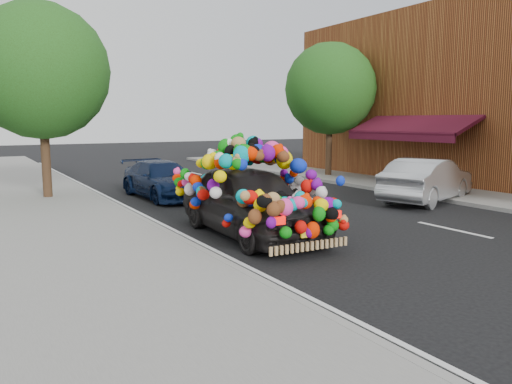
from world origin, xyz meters
TOP-DOWN VIEW (x-y plane):
  - ground at (0.00, 0.00)m, footprint 100.00×100.00m
  - sidewalk at (-4.30, 0.00)m, footprint 4.00×60.00m
  - kerb at (-2.35, 0.00)m, footprint 0.15×60.00m
  - footpath_far at (8.20, 3.00)m, footprint 3.00×40.00m
  - lane_markings at (3.60, 0.00)m, footprint 6.00×50.00m
  - tree_near_sidewalk at (-3.80, 9.50)m, footprint 4.20×4.20m
  - tree_far_b at (8.00, 10.00)m, footprint 4.00×4.00m
  - plush_art_car at (-0.71, 2.00)m, footprint 2.36×4.79m
  - navy_sedan at (-0.46, 8.15)m, footprint 1.85×4.21m
  - silver_hatchback at (6.30, 3.09)m, footprint 4.40×2.70m

SIDE VIEW (x-z plane):
  - ground at x=0.00m, z-range 0.00..0.00m
  - lane_markings at x=3.60m, z-range 0.00..0.01m
  - sidewalk at x=-4.30m, z-range 0.00..0.12m
  - footpath_far at x=8.20m, z-range 0.00..0.12m
  - kerb at x=-2.35m, z-range 0.00..0.13m
  - navy_sedan at x=-0.46m, z-range 0.00..1.20m
  - silver_hatchback at x=6.30m, z-range 0.00..1.37m
  - plush_art_car at x=-0.71m, z-range 0.03..2.21m
  - tree_far_b at x=8.00m, z-range 0.94..6.84m
  - tree_near_sidewalk at x=-3.80m, z-range 0.96..7.09m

